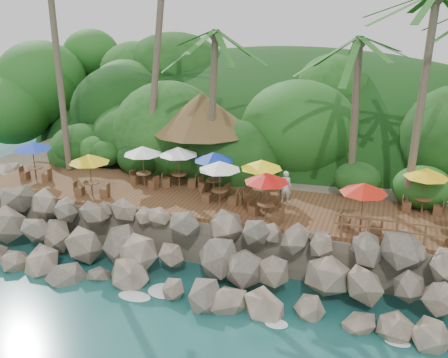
% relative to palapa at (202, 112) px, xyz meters
% --- Properties ---
extents(ground, '(140.00, 140.00, 0.00)m').
position_rel_palapa_xyz_m(ground, '(2.59, -9.84, -5.79)').
color(ground, '#19514F').
rests_on(ground, ground).
extents(land_base, '(32.00, 25.20, 2.10)m').
position_rel_palapa_xyz_m(land_base, '(2.59, 6.16, -4.74)').
color(land_base, gray).
rests_on(land_base, ground).
extents(jungle_hill, '(44.80, 28.00, 15.40)m').
position_rel_palapa_xyz_m(jungle_hill, '(2.59, 13.66, -5.79)').
color(jungle_hill, '#143811').
rests_on(jungle_hill, ground).
extents(seawall, '(29.00, 4.00, 2.30)m').
position_rel_palapa_xyz_m(seawall, '(2.59, -7.84, -4.64)').
color(seawall, gray).
rests_on(seawall, ground).
extents(terrace, '(26.00, 5.00, 0.20)m').
position_rel_palapa_xyz_m(terrace, '(2.59, -3.84, -3.59)').
color(terrace, brown).
rests_on(terrace, land_base).
extents(jungle_foliage, '(44.00, 16.00, 12.00)m').
position_rel_palapa_xyz_m(jungle_foliage, '(2.59, 5.16, -5.79)').
color(jungle_foliage, '#143811').
rests_on(jungle_foliage, ground).
extents(foam_line, '(25.20, 0.80, 0.06)m').
position_rel_palapa_xyz_m(foam_line, '(2.59, -9.54, -5.76)').
color(foam_line, white).
rests_on(foam_line, ground).
extents(palapa, '(5.68, 5.68, 4.60)m').
position_rel_palapa_xyz_m(palapa, '(0.00, 0.00, 0.00)').
color(palapa, brown).
rests_on(palapa, ground).
extents(dining_clusters, '(23.82, 5.00, 2.21)m').
position_rel_palapa_xyz_m(dining_clusters, '(3.13, -4.17, -1.66)').
color(dining_clusters, brown).
rests_on(dining_clusters, terrace).
extents(railing, '(6.10, 0.10, 1.00)m').
position_rel_palapa_xyz_m(railing, '(11.34, -6.19, -2.89)').
color(railing, brown).
rests_on(railing, terrace).
extents(waiter, '(0.67, 0.51, 1.64)m').
position_rel_palapa_xyz_m(waiter, '(5.53, -3.23, -2.67)').
color(waiter, silver).
rests_on(waiter, terrace).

